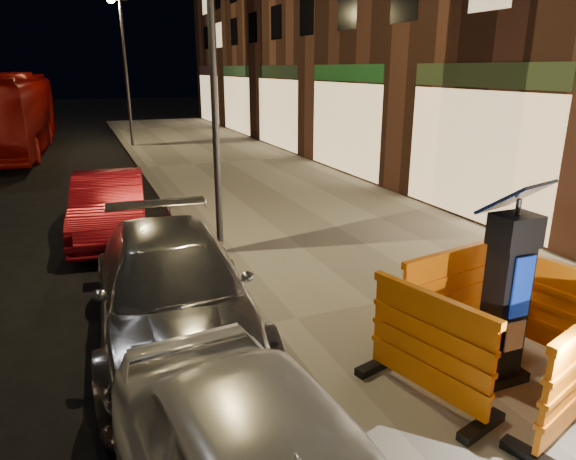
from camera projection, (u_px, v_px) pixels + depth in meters
name	position (u px, v px, depth m)	size (l,w,h in m)	color
ground_plane	(261.00, 335.00, 6.93)	(120.00, 120.00, 0.00)	black
sidewalk	(443.00, 295.00, 7.98)	(6.00, 60.00, 0.15)	#99978B
kerb	(261.00, 330.00, 6.90)	(0.30, 60.00, 0.15)	slate
parking_kiosk	(507.00, 290.00, 5.41)	(0.67, 0.67, 2.11)	black
barrier_back	(445.00, 295.00, 6.39)	(1.51, 0.62, 1.18)	orange
barrier_kerbside	(429.00, 347.00, 5.21)	(1.51, 0.62, 1.18)	orange
barrier_bldgside	(565.00, 315.00, 5.89)	(1.51, 0.62, 1.18)	orange
car_silver	(177.00, 336.00, 6.90)	(1.94, 4.76, 1.38)	#B0B0B5
car_red	(113.00, 236.00, 11.00)	(1.41, 4.06, 1.34)	#A51120
bus_doubledecker	(12.00, 154.00, 21.58)	(2.75, 11.76, 3.27)	maroon
street_lamp_mid	(214.00, 86.00, 8.72)	(0.12, 0.12, 6.00)	#3F3F44
street_lamp_far	(126.00, 75.00, 21.96)	(0.12, 0.12, 6.00)	#3F3F44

